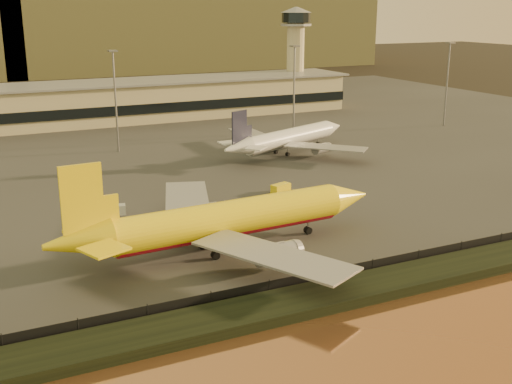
% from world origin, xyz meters
% --- Properties ---
extents(ground, '(900.00, 900.00, 0.00)m').
position_xyz_m(ground, '(0.00, 0.00, 0.00)').
color(ground, black).
rests_on(ground, ground).
extents(embankment, '(320.00, 7.00, 1.40)m').
position_xyz_m(embankment, '(0.00, -17.00, 0.70)').
color(embankment, black).
rests_on(embankment, ground).
extents(tarmac, '(320.00, 220.00, 0.20)m').
position_xyz_m(tarmac, '(0.00, 95.00, 0.10)').
color(tarmac, '#2D2D2D').
rests_on(tarmac, ground).
extents(perimeter_fence, '(300.00, 0.05, 2.20)m').
position_xyz_m(perimeter_fence, '(0.00, -13.00, 1.30)').
color(perimeter_fence, black).
rests_on(perimeter_fence, tarmac).
extents(terminal_building, '(202.00, 25.00, 12.60)m').
position_xyz_m(terminal_building, '(-14.52, 125.55, 6.25)').
color(terminal_building, tan).
rests_on(terminal_building, tarmac).
extents(control_tower, '(11.20, 11.20, 35.50)m').
position_xyz_m(control_tower, '(70.00, 131.00, 21.66)').
color(control_tower, tan).
rests_on(control_tower, tarmac).
extents(apron_light_masts, '(152.20, 12.20, 25.40)m').
position_xyz_m(apron_light_masts, '(15.00, 75.00, 15.70)').
color(apron_light_masts, slate).
rests_on(apron_light_masts, tarmac).
extents(dhl_cargo_jet, '(53.62, 52.45, 16.02)m').
position_xyz_m(dhl_cargo_jet, '(-12.61, 4.47, 4.98)').
color(dhl_cargo_jet, yellow).
rests_on(dhl_cargo_jet, tarmac).
extents(white_narrowbody_jet, '(42.99, 40.58, 12.87)m').
position_xyz_m(white_narrowbody_jet, '(27.98, 59.19, 4.04)').
color(white_narrowbody_jet, silver).
rests_on(white_narrowbody_jet, tarmac).
extents(gse_vehicle_yellow, '(4.39, 2.95, 1.81)m').
position_xyz_m(gse_vehicle_yellow, '(9.65, 28.43, 1.11)').
color(gse_vehicle_yellow, yellow).
rests_on(gse_vehicle_yellow, tarmac).
extents(gse_vehicle_white, '(4.23, 2.58, 1.77)m').
position_xyz_m(gse_vehicle_white, '(-23.63, 29.04, 1.09)').
color(gse_vehicle_white, silver).
rests_on(gse_vehicle_white, tarmac).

